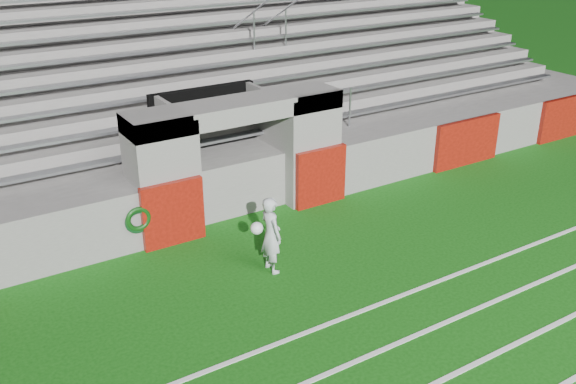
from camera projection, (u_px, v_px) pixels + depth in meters
ground at (331, 283)px, 11.69m from camera, size 90.00×90.00×0.00m
stadium_structure at (160, 102)px, 17.25m from camera, size 26.00×8.48×5.42m
goalkeeper_with_ball at (271, 234)px, 11.80m from camera, size 0.65×0.55×1.50m
hose_coil at (138, 220)px, 12.42m from camera, size 0.52×0.15×0.58m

